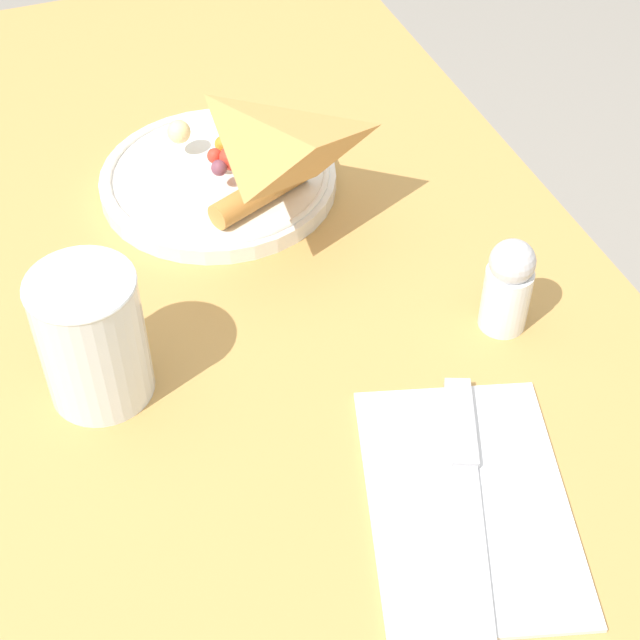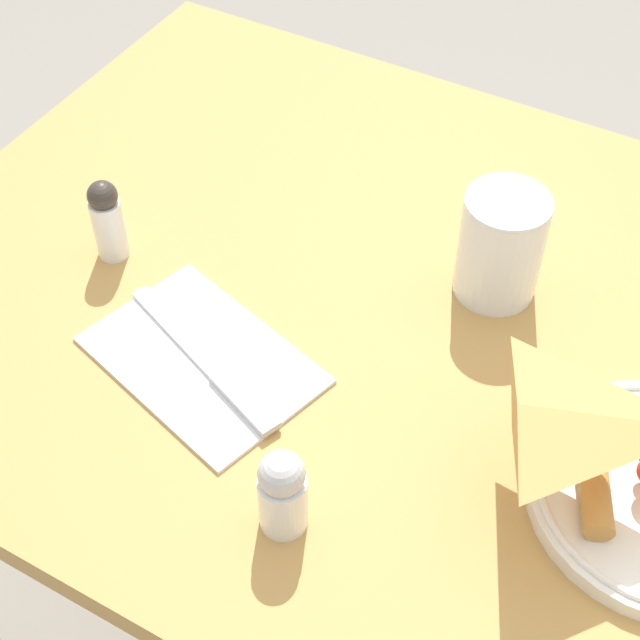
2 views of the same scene
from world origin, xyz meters
name	(u,v)px [view 1 (image 1 of 2)]	position (x,y,z in m)	size (l,w,h in m)	color
dining_table	(198,414)	(0.00, 0.00, 0.64)	(1.20, 0.74, 0.75)	tan
plate_pizza	(218,174)	(-0.17, 0.08, 0.76)	(0.22, 0.22, 0.05)	white
milk_glass	(93,343)	(0.04, -0.08, 0.80)	(0.08, 0.08, 0.11)	white
napkin_folded	(468,501)	(0.23, 0.14, 0.75)	(0.23, 0.19, 0.00)	silver
butter_knife	(467,483)	(0.22, 0.14, 0.75)	(0.21, 0.10, 0.01)	#B2B2B7
salt_shaker	(508,285)	(0.09, 0.24, 0.79)	(0.04, 0.04, 0.09)	white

